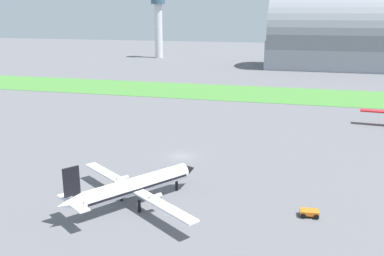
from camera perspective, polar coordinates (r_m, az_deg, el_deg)
name	(u,v)px	position (r m, az deg, el deg)	size (l,w,h in m)	color
ground_plane	(181,156)	(80.14, -1.45, -3.81)	(600.00, 600.00, 0.00)	slate
grass_taxiway_strip	(236,93)	(142.89, 5.89, 4.72)	(360.00, 28.00, 0.08)	#478438
airplane_foreground_turboprop	(134,186)	(60.36, -7.79, -7.68)	(22.22, 19.60, 7.81)	white
baggage_cart_near_gate	(309,212)	(59.62, 15.43, -10.85)	(2.53, 1.97, 0.90)	orange
hangar_distant	(340,39)	(213.47, 19.15, 11.15)	(66.26, 32.94, 32.94)	#9399A3
control_tower	(158,22)	(250.12, -4.53, 13.97)	(8.00, 8.00, 34.04)	silver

